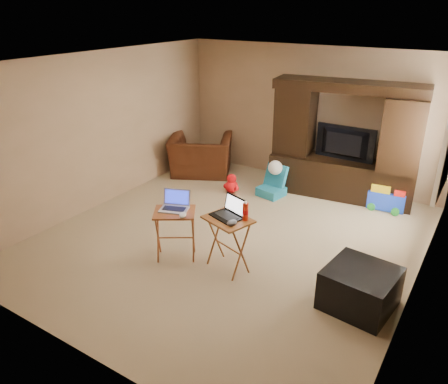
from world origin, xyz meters
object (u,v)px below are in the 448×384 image
Objects in this scene: entertainment_center at (344,141)px; tray_table_left at (176,235)px; child_rocker at (272,181)px; ottoman at (360,288)px; laptop_left at (174,202)px; laptop_right at (226,208)px; tray_table_right at (228,244)px; recliner at (201,155)px; water_bottle at (245,212)px; television at (343,144)px; mouse_left at (183,215)px; push_toy at (387,197)px; mouse_right at (232,223)px; plush_toy at (232,183)px.

entertainment_center reaches higher than tray_table_left.
child_rocker reaches higher than ottoman.
laptop_left is 0.95× the size of laptop_right.
tray_table_right is (-0.43, -3.04, -0.64)m from entertainment_center.
water_bottle reaches higher than recliner.
entertainment_center is 0.06m from television.
mouse_left is (-0.54, -0.21, 0.35)m from tray_table_right.
child_rocker is 0.76× the size of ottoman.
entertainment_center reaches higher than mouse_left.
laptop_left is (-0.03, 0.03, 0.46)m from tray_table_left.
entertainment_center is 11.03× the size of water_bottle.
laptop_left is at bearing -129.66° from push_toy.
recliner is at bearing 98.02° from laptop_left.
entertainment_center is at bearing 99.28° from tray_table_right.
child_rocker is 1.46× the size of laptop_right.
child_rocker is 2.49m from water_bottle.
laptop_left reaches higher than recliner.
laptop_left is (-0.76, -0.11, 0.45)m from tray_table_right.
entertainment_center is 1.17m from push_toy.
mouse_left is at bearing -78.02° from child_rocker.
mouse_left is (-0.97, -3.21, -0.25)m from television.
laptop_right is (0.69, 0.16, 0.50)m from tray_table_left.
child_rocker is at bearing 121.21° from laptop_right.
tray_table_right is 1.91× the size of laptop_right.
television is 6.94× the size of mouse_right.
recliner reaches higher than mouse_left.
plush_toy is 3.51m from ottoman.
push_toy is at bearing 83.51° from tray_table_right.
push_toy is (1.87, 0.53, -0.05)m from child_rocker.
child_rocker is (-1.01, -0.66, -0.73)m from entertainment_center.
mouse_left is 0.68m from mouse_right.
recliner is 4.63m from ottoman.
ottoman is 1.66m from tray_table_right.
recliner is at bearing 86.15° from tray_table_left.
laptop_right reaches higher than mouse_right.
laptop_left is at bearing -77.63° from plush_toy.
mouse_right is at bearing 85.66° from television.
laptop_right is at bearing 103.26° from recliner.
push_toy is 3.66m from tray_table_left.
television is 3.41m from tray_table_left.
television is 1.13m from push_toy.
plush_toy is 2.55× the size of mouse_left.
mouse_left is at bearing -136.44° from laptop_right.
ottoman is 5.22× the size of mouse_left.
entertainment_center is 2.41× the size of television.
water_bottle is (0.93, 0.22, 0.49)m from tray_table_left.
water_bottle is at bearing -19.44° from tray_table_left.
ottoman is (0.37, -2.76, 0.01)m from push_toy.
tray_table_right is 2.01× the size of laptop_left.
recliner is at bearing -176.52° from child_rocker.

